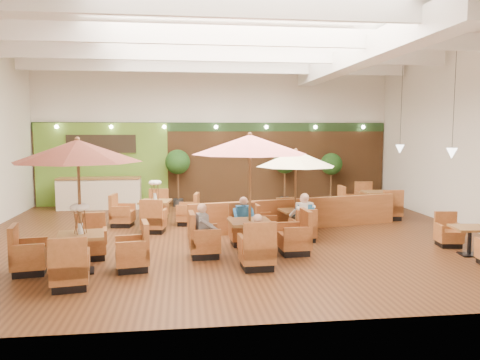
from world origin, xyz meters
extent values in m
plane|color=#381E0F|center=(0.00, 0.00, 0.00)|extent=(14.00, 14.00, 0.00)
cube|color=silver|center=(0.00, 6.00, 2.75)|extent=(14.00, 0.04, 5.50)
cube|color=silver|center=(0.00, -6.00, 2.75)|extent=(14.00, 0.04, 5.50)
cube|color=silver|center=(7.00, 0.00, 2.75)|extent=(0.04, 12.00, 5.50)
cube|color=white|center=(0.00, 0.00, 5.50)|extent=(14.00, 12.00, 0.04)
cube|color=brown|center=(0.00, 5.94, 1.60)|extent=(13.90, 0.10, 3.20)
cube|color=#1E3819|center=(0.00, 5.93, 3.05)|extent=(13.90, 0.12, 0.35)
cube|color=#5D8C28|center=(-4.40, 5.88, 1.60)|extent=(5.00, 0.08, 3.20)
cube|color=black|center=(-4.40, 5.80, 2.40)|extent=(2.60, 0.08, 0.70)
cube|color=white|center=(3.50, 0.00, 4.95)|extent=(0.60, 11.00, 0.60)
cube|color=white|center=(0.00, -4.00, 5.15)|extent=(13.60, 0.12, 0.45)
cube|color=white|center=(0.00, -1.30, 5.15)|extent=(13.60, 0.12, 0.45)
cube|color=white|center=(0.00, 1.30, 5.15)|extent=(13.60, 0.12, 0.45)
cube|color=white|center=(0.00, 4.00, 5.15)|extent=(13.60, 0.12, 0.45)
cylinder|color=black|center=(5.80, -1.00, 3.90)|extent=(0.01, 0.01, 3.20)
cone|color=white|center=(5.80, -1.00, 2.30)|extent=(0.28, 0.28, 0.28)
cylinder|color=black|center=(5.80, 2.00, 3.90)|extent=(0.01, 0.01, 3.20)
cone|color=white|center=(5.80, 2.00, 2.30)|extent=(0.28, 0.28, 0.28)
sphere|color=#FFEAC6|center=(-6.00, 5.70, 3.05)|extent=(0.14, 0.14, 0.14)
sphere|color=#FFEAC6|center=(-4.00, 5.70, 3.05)|extent=(0.14, 0.14, 0.14)
sphere|color=#FFEAC6|center=(-2.00, 5.70, 3.05)|extent=(0.14, 0.14, 0.14)
sphere|color=#FFEAC6|center=(0.00, 5.70, 3.05)|extent=(0.14, 0.14, 0.14)
sphere|color=#FFEAC6|center=(2.00, 5.70, 3.05)|extent=(0.14, 0.14, 0.14)
sphere|color=#FFEAC6|center=(4.00, 5.70, 3.05)|extent=(0.14, 0.14, 0.14)
sphere|color=#FFEAC6|center=(6.00, 5.70, 3.05)|extent=(0.14, 0.14, 0.14)
cube|color=beige|center=(-4.40, 5.10, 0.55)|extent=(3.00, 0.70, 1.10)
cube|color=brown|center=(-4.40, 5.10, 1.15)|extent=(3.00, 0.75, 0.06)
cube|color=brown|center=(2.03, 0.63, 0.46)|extent=(6.49, 1.59, 0.91)
cube|color=brown|center=(-3.41, -2.96, 0.77)|extent=(1.04, 1.04, 0.06)
cylinder|color=black|center=(-3.41, -2.96, 0.40)|extent=(0.11, 0.11, 0.71)
cube|color=black|center=(-3.41, -2.96, 0.02)|extent=(0.55, 0.55, 0.04)
cube|color=brown|center=(-3.41, -3.98, 0.32)|extent=(0.76, 0.76, 0.34)
cube|color=brown|center=(-3.45, -4.25, 0.64)|extent=(0.67, 0.21, 0.75)
cube|color=brown|center=(-3.71, -4.03, 0.54)|extent=(0.18, 0.60, 0.30)
cube|color=brown|center=(-3.10, -3.93, 0.54)|extent=(0.18, 0.60, 0.30)
cube|color=black|center=(-3.41, -3.98, 0.08)|extent=(0.68, 0.68, 0.15)
cube|color=brown|center=(-3.41, -1.94, 0.32)|extent=(0.76, 0.76, 0.34)
cube|color=brown|center=(-3.36, -1.67, 0.64)|extent=(0.67, 0.21, 0.75)
cube|color=brown|center=(-3.10, -1.89, 0.54)|extent=(0.18, 0.60, 0.30)
cube|color=brown|center=(-3.71, -1.99, 0.54)|extent=(0.18, 0.60, 0.30)
cube|color=black|center=(-3.41, -1.94, 0.08)|extent=(0.68, 0.68, 0.15)
cube|color=brown|center=(-4.43, -2.96, 0.32)|extent=(0.76, 0.76, 0.34)
cube|color=brown|center=(-4.15, -3.01, 0.64)|extent=(0.21, 0.67, 0.75)
cube|color=brown|center=(-4.48, -2.66, 0.54)|extent=(0.60, 0.18, 0.30)
cube|color=brown|center=(-4.38, -3.27, 0.54)|extent=(0.60, 0.18, 0.30)
cube|color=black|center=(-4.43, -2.96, 0.08)|extent=(0.68, 0.68, 0.15)
cube|color=brown|center=(-2.39, -2.96, 0.32)|extent=(0.76, 0.76, 0.34)
cube|color=brown|center=(-2.66, -2.92, 0.64)|extent=(0.21, 0.67, 0.75)
cube|color=brown|center=(-2.34, -3.27, 0.54)|extent=(0.60, 0.18, 0.30)
cube|color=brown|center=(-2.44, -2.66, 0.54)|extent=(0.60, 0.18, 0.30)
cube|color=black|center=(-2.39, -2.96, 0.08)|extent=(0.68, 0.68, 0.15)
cylinder|color=brown|center=(-3.41, -2.96, 1.34)|extent=(0.06, 0.06, 2.68)
cone|color=#4F2117|center=(-3.41, -2.96, 2.50)|extent=(2.57, 2.57, 0.45)
sphere|color=brown|center=(-3.41, -2.96, 2.73)|extent=(0.10, 0.10, 0.10)
cylinder|color=silver|center=(-3.41, -2.96, 0.91)|extent=(0.10, 0.10, 0.22)
cube|color=brown|center=(0.20, -2.11, 0.80)|extent=(0.99, 0.99, 0.07)
cylinder|color=black|center=(0.20, -2.11, 0.41)|extent=(0.11, 0.11, 0.73)
cube|color=black|center=(0.20, -2.11, 0.02)|extent=(0.52, 0.52, 0.04)
cube|color=brown|center=(0.20, -3.17, 0.33)|extent=(0.72, 0.72, 0.35)
cube|color=brown|center=(0.19, -3.45, 0.66)|extent=(0.69, 0.15, 0.77)
cube|color=brown|center=(-0.12, -3.18, 0.55)|extent=(0.12, 0.61, 0.31)
cube|color=brown|center=(0.53, -3.15, 0.55)|extent=(0.12, 0.61, 0.31)
cube|color=black|center=(0.20, -3.17, 0.08)|extent=(0.64, 0.64, 0.15)
cube|color=brown|center=(0.20, -1.06, 0.33)|extent=(0.72, 0.72, 0.35)
cube|color=brown|center=(0.22, -0.78, 0.66)|extent=(0.69, 0.15, 0.77)
cube|color=brown|center=(0.53, -1.05, 0.55)|extent=(0.12, 0.61, 0.31)
cube|color=brown|center=(-0.12, -1.08, 0.55)|extent=(0.12, 0.61, 0.31)
cube|color=black|center=(0.20, -1.06, 0.08)|extent=(0.64, 0.64, 0.15)
cube|color=brown|center=(-0.85, -2.11, 0.33)|extent=(0.72, 0.72, 0.35)
cube|color=brown|center=(-0.56, -2.13, 0.66)|extent=(0.15, 0.69, 0.77)
cube|color=brown|center=(-0.86, -1.79, 0.55)|extent=(0.61, 0.12, 0.31)
cube|color=brown|center=(-0.83, -2.44, 0.55)|extent=(0.61, 0.12, 0.31)
cube|color=black|center=(-0.85, -2.11, 0.08)|extent=(0.64, 0.64, 0.15)
cube|color=brown|center=(1.26, -2.11, 0.33)|extent=(0.72, 0.72, 0.35)
cube|color=brown|center=(0.97, -2.10, 0.66)|extent=(0.15, 0.69, 0.77)
cube|color=brown|center=(1.27, -2.44, 0.55)|extent=(0.61, 0.12, 0.31)
cube|color=brown|center=(1.24, -1.79, 0.55)|extent=(0.61, 0.12, 0.31)
cube|color=black|center=(1.26, -2.11, 0.08)|extent=(0.64, 0.64, 0.15)
cylinder|color=brown|center=(0.20, -2.11, 1.38)|extent=(0.06, 0.06, 2.77)
cone|color=#D46766|center=(0.20, -2.11, 2.59)|extent=(2.66, 2.66, 0.45)
sphere|color=brown|center=(0.20, -2.11, 2.82)|extent=(0.10, 0.10, 0.10)
cube|color=brown|center=(1.80, -0.01, 0.67)|extent=(0.88, 0.88, 0.06)
cylinder|color=black|center=(1.80, -0.01, 0.34)|extent=(0.09, 0.09, 0.61)
cube|color=black|center=(1.80, -0.01, 0.02)|extent=(0.47, 0.47, 0.04)
cube|color=brown|center=(1.80, -0.89, 0.28)|extent=(0.64, 0.64, 0.30)
cube|color=brown|center=(1.77, -1.13, 0.56)|extent=(0.58, 0.17, 0.65)
cube|color=brown|center=(1.53, -0.92, 0.46)|extent=(0.14, 0.52, 0.26)
cube|color=brown|center=(2.06, -0.86, 0.46)|extent=(0.14, 0.52, 0.26)
cube|color=black|center=(1.80, -0.89, 0.06)|extent=(0.57, 0.57, 0.13)
cube|color=brown|center=(1.80, 0.87, 0.28)|extent=(0.64, 0.64, 0.30)
cube|color=brown|center=(1.83, 1.11, 0.56)|extent=(0.58, 0.17, 0.65)
cube|color=brown|center=(2.06, 0.91, 0.46)|extent=(0.14, 0.52, 0.26)
cube|color=brown|center=(1.53, 0.84, 0.46)|extent=(0.14, 0.52, 0.26)
cube|color=black|center=(1.80, 0.87, 0.06)|extent=(0.57, 0.57, 0.13)
cube|color=brown|center=(0.92, -0.01, 0.28)|extent=(0.64, 0.64, 0.30)
cube|color=brown|center=(1.16, -0.04, 0.56)|extent=(0.17, 0.58, 0.65)
cube|color=brown|center=(0.88, 0.26, 0.46)|extent=(0.52, 0.14, 0.26)
cube|color=brown|center=(0.95, -0.28, 0.46)|extent=(0.52, 0.14, 0.26)
cube|color=black|center=(0.92, -0.01, 0.06)|extent=(0.57, 0.57, 0.13)
cylinder|color=brown|center=(1.80, -0.01, 1.16)|extent=(0.06, 0.06, 2.32)
cone|color=beige|center=(1.80, -0.01, 2.14)|extent=(2.22, 2.22, 0.45)
sphere|color=brown|center=(1.80, -0.01, 2.37)|extent=(0.10, 0.10, 0.10)
cube|color=brown|center=(-2.16, 1.67, 0.75)|extent=(1.02, 1.02, 0.06)
cylinder|color=black|center=(-2.16, 1.67, 0.38)|extent=(0.10, 0.10, 0.69)
cube|color=black|center=(-2.16, 1.67, 0.02)|extent=(0.54, 0.54, 0.04)
cube|color=brown|center=(-2.16, 0.68, 0.31)|extent=(0.74, 0.74, 0.33)
cube|color=brown|center=(-2.12, 0.41, 0.62)|extent=(0.65, 0.21, 0.73)
cube|color=brown|center=(-2.46, 0.73, 0.52)|extent=(0.18, 0.58, 0.29)
cube|color=brown|center=(-1.87, 0.63, 0.52)|extent=(0.18, 0.58, 0.29)
cube|color=black|center=(-2.16, 0.68, 0.07)|extent=(0.66, 0.66, 0.15)
cube|color=brown|center=(-2.16, 2.65, 0.31)|extent=(0.74, 0.74, 0.33)
cube|color=brown|center=(-2.21, 2.92, 0.62)|extent=(0.65, 0.21, 0.73)
cube|color=brown|center=(-1.87, 2.61, 0.52)|extent=(0.18, 0.58, 0.29)
cube|color=brown|center=(-2.46, 2.70, 0.52)|extent=(0.18, 0.58, 0.29)
cube|color=black|center=(-2.16, 2.65, 0.07)|extent=(0.66, 0.66, 0.15)
cube|color=brown|center=(-3.15, 1.67, 0.31)|extent=(0.74, 0.74, 0.33)
cube|color=brown|center=(-2.89, 1.71, 0.62)|extent=(0.21, 0.65, 0.73)
cube|color=brown|center=(-3.10, 1.96, 0.52)|extent=(0.58, 0.18, 0.29)
cube|color=brown|center=(-3.20, 1.37, 0.52)|extent=(0.58, 0.18, 0.29)
cube|color=black|center=(-3.15, 1.67, 0.07)|extent=(0.66, 0.66, 0.15)
cube|color=brown|center=(-1.18, 1.67, 0.31)|extent=(0.74, 0.74, 0.33)
cube|color=brown|center=(-1.44, 1.62, 0.62)|extent=(0.21, 0.65, 0.73)
cube|color=brown|center=(-1.22, 1.37, 0.52)|extent=(0.58, 0.18, 0.29)
cube|color=brown|center=(-1.13, 1.96, 0.52)|extent=(0.58, 0.18, 0.29)
cube|color=black|center=(-1.18, 1.67, 0.07)|extent=(0.66, 0.66, 0.15)
cylinder|color=silver|center=(-2.16, 1.67, 0.89)|extent=(0.10, 0.10, 0.22)
cube|color=brown|center=(5.29, -2.72, 0.65)|extent=(0.86, 0.86, 0.05)
cylinder|color=black|center=(5.29, -2.72, 0.33)|extent=(0.09, 0.09, 0.59)
cube|color=black|center=(5.29, -2.72, 0.02)|extent=(0.46, 0.46, 0.04)
cube|color=brown|center=(5.29, -1.86, 0.27)|extent=(0.63, 0.63, 0.29)
cube|color=brown|center=(5.26, -1.63, 0.54)|extent=(0.56, 0.17, 0.63)
cube|color=brown|center=(5.55, -1.90, 0.45)|extent=(0.14, 0.50, 0.25)
cube|color=brown|center=(5.04, -1.83, 0.45)|extent=(0.14, 0.50, 0.25)
cube|color=black|center=(5.29, -1.86, 0.06)|extent=(0.56, 0.56, 0.13)
cube|color=brown|center=(5.40, 2.76, 0.76)|extent=(0.93, 0.93, 0.06)
cylinder|color=black|center=(5.40, 2.76, 0.39)|extent=(0.11, 0.11, 0.70)
cube|color=black|center=(5.40, 2.76, 0.02)|extent=(0.49, 0.49, 0.04)
cube|color=brown|center=(5.40, 1.75, 0.32)|extent=(0.68, 0.68, 0.34)
cube|color=brown|center=(5.41, 1.48, 0.64)|extent=(0.66, 0.13, 0.74)
cube|color=brown|center=(5.09, 1.77, 0.53)|extent=(0.11, 0.59, 0.30)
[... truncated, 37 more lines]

